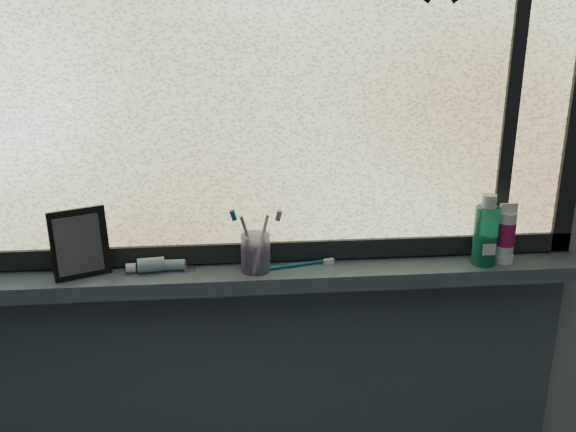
{
  "coord_description": "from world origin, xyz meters",
  "views": [
    {
      "loc": [
        -0.1,
        -0.26,
        1.67
      ],
      "look_at": [
        0.02,
        1.05,
        1.22
      ],
      "focal_mm": 40.0,
      "sensor_mm": 36.0,
      "label": 1
    }
  ],
  "objects_px": {
    "mouthwash_bottle": "(486,230)",
    "cream_tube": "(506,231)",
    "toothbrush_cup": "(256,253)",
    "vanity_mirror": "(80,243)"
  },
  "relations": [
    {
      "from": "cream_tube",
      "to": "vanity_mirror",
      "type": "bearing_deg",
      "value": 179.38
    },
    {
      "from": "vanity_mirror",
      "to": "mouthwash_bottle",
      "type": "distance_m",
      "value": 1.01
    },
    {
      "from": "toothbrush_cup",
      "to": "cream_tube",
      "type": "xyz_separation_m",
      "value": [
        0.64,
        -0.0,
        0.04
      ]
    },
    {
      "from": "mouthwash_bottle",
      "to": "cream_tube",
      "type": "height_order",
      "value": "mouthwash_bottle"
    },
    {
      "from": "toothbrush_cup",
      "to": "mouthwash_bottle",
      "type": "xyz_separation_m",
      "value": [
        0.58,
        -0.01,
        0.04
      ]
    },
    {
      "from": "toothbrush_cup",
      "to": "mouthwash_bottle",
      "type": "distance_m",
      "value": 0.59
    },
    {
      "from": "vanity_mirror",
      "to": "cream_tube",
      "type": "relative_size",
      "value": 1.51
    },
    {
      "from": "vanity_mirror",
      "to": "cream_tube",
      "type": "bearing_deg",
      "value": -24.27
    },
    {
      "from": "vanity_mirror",
      "to": "mouthwash_bottle",
      "type": "height_order",
      "value": "vanity_mirror"
    },
    {
      "from": "vanity_mirror",
      "to": "toothbrush_cup",
      "type": "relative_size",
      "value": 1.78
    }
  ]
}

